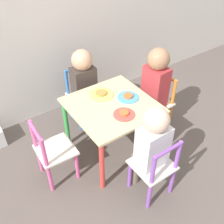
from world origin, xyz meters
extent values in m
plane|color=#5B514C|center=(0.00, 0.00, 0.00)|extent=(6.00, 6.00, 0.00)
cube|color=beige|center=(0.00, 0.00, 0.47)|extent=(0.61, 0.61, 0.02)
cylinder|color=#DB3D38|center=(-0.27, -0.27, 0.23)|extent=(0.04, 0.04, 0.46)
cylinder|color=teal|center=(0.27, -0.27, 0.23)|extent=(0.04, 0.04, 0.46)
cylinder|color=green|center=(-0.27, 0.27, 0.23)|extent=(0.04, 0.04, 0.46)
cylinder|color=yellow|center=(0.27, 0.27, 0.23)|extent=(0.04, 0.04, 0.46)
cube|color=silver|center=(0.00, -0.48, 0.27)|extent=(0.26, 0.26, 0.02)
cylinder|color=#8E51BC|center=(0.11, -0.38, 0.13)|extent=(0.03, 0.03, 0.26)
cylinder|color=#8E51BC|center=(-0.10, -0.38, 0.13)|extent=(0.03, 0.03, 0.26)
cylinder|color=#8E51BC|center=(0.11, -0.59, 0.13)|extent=(0.03, 0.03, 0.26)
cylinder|color=#8E51BC|center=(-0.10, -0.59, 0.13)|extent=(0.03, 0.03, 0.26)
cylinder|color=#8E51BC|center=(0.11, -0.59, 0.39)|extent=(0.03, 0.03, 0.26)
cylinder|color=#8E51BC|center=(-0.10, -0.59, 0.39)|extent=(0.03, 0.03, 0.26)
cylinder|color=#8E51BC|center=(0.00, -0.59, 0.51)|extent=(0.21, 0.03, 0.02)
cube|color=silver|center=(0.02, 0.48, 0.27)|extent=(0.27, 0.27, 0.02)
cylinder|color=#387AD1|center=(-0.09, 0.38, 0.13)|extent=(0.03, 0.03, 0.26)
cylinder|color=#387AD1|center=(0.12, 0.37, 0.13)|extent=(0.03, 0.03, 0.26)
cylinder|color=#387AD1|center=(-0.08, 0.59, 0.13)|extent=(0.03, 0.03, 0.26)
cylinder|color=#387AD1|center=(0.13, 0.58, 0.13)|extent=(0.03, 0.03, 0.26)
cylinder|color=#387AD1|center=(-0.08, 0.59, 0.39)|extent=(0.03, 0.03, 0.26)
cylinder|color=#387AD1|center=(0.13, 0.58, 0.39)|extent=(0.03, 0.03, 0.26)
cylinder|color=#387AD1|center=(0.02, 0.59, 0.51)|extent=(0.21, 0.03, 0.02)
cube|color=silver|center=(0.48, 0.03, 0.27)|extent=(0.28, 0.28, 0.02)
cylinder|color=orange|center=(0.37, 0.13, 0.13)|extent=(0.03, 0.03, 0.26)
cylinder|color=orange|center=(0.38, -0.08, 0.13)|extent=(0.03, 0.03, 0.26)
cylinder|color=orange|center=(0.58, 0.14, 0.13)|extent=(0.03, 0.03, 0.26)
cylinder|color=orange|center=(0.59, -0.07, 0.13)|extent=(0.03, 0.03, 0.26)
cylinder|color=orange|center=(0.58, 0.14, 0.39)|extent=(0.03, 0.03, 0.26)
cylinder|color=orange|center=(0.59, -0.07, 0.39)|extent=(0.03, 0.03, 0.26)
cylinder|color=orange|center=(0.59, 0.04, 0.51)|extent=(0.04, 0.21, 0.02)
cube|color=silver|center=(-0.48, 0.02, 0.27)|extent=(0.27, 0.27, 0.02)
cylinder|color=#E5599E|center=(-0.38, -0.09, 0.13)|extent=(0.03, 0.03, 0.26)
cylinder|color=#E5599E|center=(-0.37, 0.12, 0.13)|extent=(0.03, 0.03, 0.26)
cylinder|color=#E5599E|center=(-0.59, -0.08, 0.13)|extent=(0.03, 0.03, 0.26)
cylinder|color=#E5599E|center=(-0.58, 0.13, 0.13)|extent=(0.03, 0.03, 0.26)
cylinder|color=#E5599E|center=(-0.59, -0.08, 0.39)|extent=(0.03, 0.03, 0.26)
cylinder|color=#E5599E|center=(-0.58, 0.13, 0.39)|extent=(0.03, 0.03, 0.26)
cylinder|color=#E5599E|center=(-0.59, 0.02, 0.51)|extent=(0.03, 0.21, 0.02)
cylinder|color=#7A6B5B|center=(0.05, -0.36, 0.14)|extent=(0.07, 0.07, 0.28)
cylinder|color=#7A6B5B|center=(-0.05, -0.36, 0.14)|extent=(0.07, 0.07, 0.28)
cube|color=silver|center=(0.00, -0.46, 0.43)|extent=(0.20, 0.14, 0.31)
sphere|color=beige|center=(0.00, -0.46, 0.66)|extent=(0.17, 0.17, 0.17)
cylinder|color=#7A6B5B|center=(-0.04, 0.36, 0.14)|extent=(0.07, 0.07, 0.28)
cylinder|color=#7A6B5B|center=(0.06, 0.36, 0.14)|extent=(0.07, 0.07, 0.28)
cube|color=#423833|center=(0.02, 0.46, 0.42)|extent=(0.21, 0.15, 0.29)
sphere|color=tan|center=(0.02, 0.46, 0.65)|extent=(0.18, 0.18, 0.18)
cylinder|color=#7A6B5B|center=(0.36, 0.07, 0.14)|extent=(0.07, 0.07, 0.28)
cylinder|color=#7A6B5B|center=(0.37, -0.03, 0.14)|extent=(0.07, 0.07, 0.28)
cube|color=#B23338|center=(0.46, 0.03, 0.46)|extent=(0.15, 0.21, 0.36)
sphere|color=#A37556|center=(0.46, 0.03, 0.71)|extent=(0.18, 0.18, 0.18)
cylinder|color=#E54C47|center=(0.00, -0.15, 0.49)|extent=(0.15, 0.15, 0.01)
cylinder|color=#CC6633|center=(0.00, -0.15, 0.50)|extent=(0.07, 0.07, 0.02)
cylinder|color=#EADB66|center=(0.00, 0.15, 0.49)|extent=(0.19, 0.19, 0.01)
cylinder|color=#D6843D|center=(0.00, 0.15, 0.50)|extent=(0.09, 0.09, 0.02)
cylinder|color=#4C9EE0|center=(0.15, 0.00, 0.49)|extent=(0.17, 0.17, 0.01)
cylinder|color=#CC6633|center=(0.15, 0.00, 0.50)|extent=(0.07, 0.07, 0.02)
camera|label=1|loc=(-0.88, -1.28, 1.67)|focal=42.00mm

